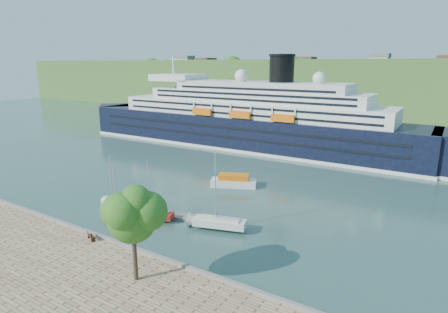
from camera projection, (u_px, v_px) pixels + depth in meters
ground at (81, 236)px, 49.72m from camera, size 400.00×400.00×0.00m
far_hillside at (355, 87)px, 165.81m from camera, size 400.00×50.00×24.00m
quay_coping at (79, 228)px, 49.28m from camera, size 220.00×0.50×0.30m
cruise_ship at (241, 101)px, 101.00m from camera, size 109.79×16.80×24.63m
park_bench at (91, 236)px, 46.27m from camera, size 1.75×1.21×1.04m
promenade_tree at (133, 230)px, 36.59m from camera, size 6.56×6.56×10.87m
floating_pontoon at (154, 212)px, 57.07m from camera, size 18.44×6.14×0.41m
sailboat_white_near at (113, 186)px, 56.11m from camera, size 6.90×4.28×8.65m
sailboat_red at (116, 196)px, 52.58m from camera, size 6.64×3.63×8.27m
sailboat_white_far at (220, 194)px, 50.23m from camera, size 8.32×4.46×10.35m
tender_launch at (234, 180)px, 69.44m from camera, size 8.88×6.13×2.33m
sailboat_extra at (152, 193)px, 53.57m from camera, size 6.86×3.82×8.55m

